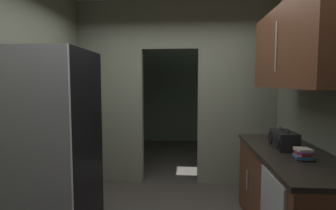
{
  "coord_description": "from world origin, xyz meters",
  "views": [
    {
      "loc": [
        0.21,
        -2.45,
        1.57
      ],
      "look_at": [
        -0.08,
        1.14,
        1.27
      ],
      "focal_mm": 28.46,
      "sensor_mm": 36.0,
      "label": 1
    }
  ],
  "objects": [
    {
      "name": "kitchen_partition",
      "position": [
        0.02,
        1.69,
        1.51
      ],
      "size": [
        3.05,
        0.12,
        2.82
      ],
      "color": "gray",
      "rests_on": "ground"
    },
    {
      "name": "adjoining_room_shell",
      "position": [
        0.0,
        3.71,
        1.41
      ],
      "size": [
        3.05,
        3.07,
        2.82
      ],
      "color": "slate",
      "rests_on": "ground"
    },
    {
      "name": "book_stack",
      "position": [
        1.19,
        -0.13,
        0.96
      ],
      "size": [
        0.15,
        0.17,
        0.1
      ],
      "color": "black",
      "rests_on": "lower_cabinet_run"
    },
    {
      "name": "boombox",
      "position": [
        1.16,
        0.27,
        1.0
      ],
      "size": [
        0.2,
        0.36,
        0.2
      ],
      "color": "black",
      "rests_on": "lower_cabinet_run"
    },
    {
      "name": "lower_cabinet_run",
      "position": [
        1.19,
        0.13,
        0.46
      ],
      "size": [
        0.67,
        1.78,
        0.91
      ],
      "color": "brown",
      "rests_on": "ground"
    },
    {
      "name": "refrigerator",
      "position": [
        -1.1,
        -0.14,
        0.93
      ],
      "size": [
        0.82,
        0.77,
        1.86
      ],
      "color": "black",
      "rests_on": "ground"
    },
    {
      "name": "upper_cabinet_counterside",
      "position": [
        1.19,
        0.13,
        1.9
      ],
      "size": [
        0.36,
        1.6,
        0.77
      ],
      "color": "brown"
    }
  ]
}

